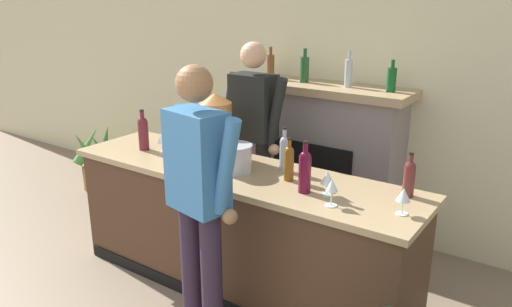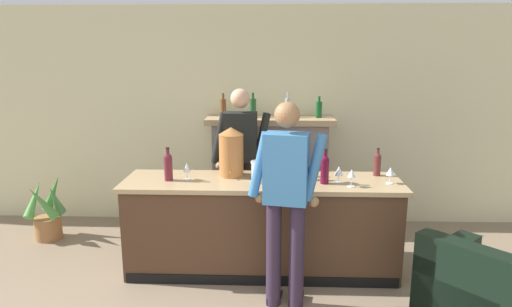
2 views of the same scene
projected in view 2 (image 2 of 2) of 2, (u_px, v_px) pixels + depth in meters
The scene contains 18 objects.
wall_back_panel at pixel (247, 117), 5.83m from camera, with size 12.00×0.07×2.75m.
bar_counter at pixel (262, 226), 4.59m from camera, with size 2.73×0.73×0.96m.
fireplace_stone at pixel (270, 172), 5.71m from camera, with size 1.55×0.52×1.71m.
armchair_black at pixel (484, 294), 3.71m from camera, with size 1.22×1.22×0.75m.
potted_plant_corner at pixel (47, 213), 5.40m from camera, with size 0.43×0.46×0.76m.
person_customer at pixel (286, 197), 3.81m from camera, with size 0.65×0.36×1.80m.
person_bartender at pixel (241, 162), 5.02m from camera, with size 0.66×0.30×1.81m.
copper_dispenser at pixel (231, 152), 4.58m from camera, with size 0.25×0.29×0.50m.
ice_bucket_steel at pixel (263, 171), 4.42m from camera, with size 0.24×0.24×0.20m.
wine_bottle_rose_blush at pixel (377, 163), 4.62m from camera, with size 0.07×0.07×0.28m.
wine_bottle_merlot_tall at pixel (168, 166), 4.44m from camera, with size 0.08×0.08×0.33m.
wine_bottle_port_short at pixel (291, 162), 4.61m from camera, with size 0.07×0.07×0.32m.
wine_bottle_chardonnay_pale at pixel (304, 167), 4.47m from camera, with size 0.07×0.07×0.30m.
wine_bottle_riesling_slim at pixel (325, 168), 4.34m from camera, with size 0.08×0.08×0.34m.
wine_glass_by_dispenser at pixel (339, 171), 4.38m from camera, with size 0.08×0.08×0.16m.
wine_glass_near_bucket at pixel (352, 174), 4.24m from camera, with size 0.08×0.08×0.17m.
wine_glass_mid_counter at pixel (187, 168), 4.47m from camera, with size 0.07×0.07×0.17m.
wine_glass_back_row at pixel (390, 172), 4.35m from camera, with size 0.08×0.08×0.16m.
Camera 2 is at (0.34, -1.74, 2.20)m, focal length 32.00 mm.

